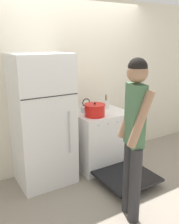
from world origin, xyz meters
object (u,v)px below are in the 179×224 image
refrigerator (43,121)px  stove_range (101,140)px  dutch_oven_pot (95,110)px  person (134,132)px  utensil_jar (106,104)px  tea_kettle (86,108)px

refrigerator → stove_range: bearing=-3.3°
dutch_oven_pot → person: 1.09m
utensil_jar → dutch_oven_pot: bearing=-145.1°
tea_kettle → utensil_jar: size_ratio=0.88×
stove_range → tea_kettle: tea_kettle is taller
dutch_oven_pot → person: bearing=-100.6°
dutch_oven_pot → tea_kettle: bearing=86.8°
refrigerator → dutch_oven_pot: bearing=-11.2°
stove_range → utensil_jar: (0.20, 0.17, 0.52)m
dutch_oven_pot → utensil_jar: utensil_jar is taller
refrigerator → utensil_jar: 1.13m
refrigerator → utensil_jar: size_ratio=7.42×
stove_range → person: 1.36m
utensil_jar → person: (-0.58, -1.34, 0.06)m
tea_kettle → person: size_ratio=0.12×
tea_kettle → utensil_jar: 0.37m
stove_range → tea_kettle: 0.56m
refrigerator → tea_kettle: bearing=8.7°
utensil_jar → person: 1.47m
refrigerator → tea_kettle: refrigerator is taller
refrigerator → dutch_oven_pot: (0.74, -0.15, 0.08)m
stove_range → utensil_jar: 0.58m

